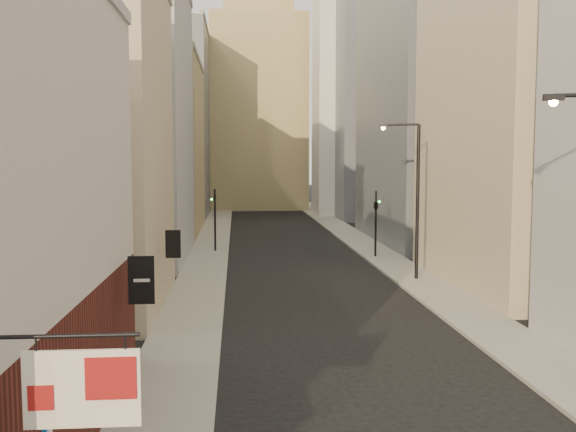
# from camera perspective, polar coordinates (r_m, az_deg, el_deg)

# --- Properties ---
(sidewalk_left) EXTENTS (3.00, 140.00, 0.15)m
(sidewalk_left) POSITION_cam_1_polar(r_m,az_deg,el_deg) (61.28, -6.59, -1.77)
(sidewalk_left) COLOR gray
(sidewalk_left) RESTS_ON ground
(sidewalk_right) EXTENTS (3.00, 140.00, 0.15)m
(sidewalk_right) POSITION_cam_1_polar(r_m,az_deg,el_deg) (62.19, 5.47, -1.66)
(sidewalk_right) COLOR gray
(sidewalk_right) RESTS_ON ground
(left_bldg_beige) EXTENTS (8.00, 12.00, 16.00)m
(left_bldg_beige) POSITION_cam_1_polar(r_m,az_deg,el_deg) (32.72, -18.23, 6.00)
(left_bldg_beige) COLOR tan
(left_bldg_beige) RESTS_ON ground
(left_bldg_grey) EXTENTS (8.00, 16.00, 20.00)m
(left_bldg_grey) POSITION_cam_1_polar(r_m,az_deg,el_deg) (48.49, -13.82, 8.08)
(left_bldg_grey) COLOR gray
(left_bldg_grey) RESTS_ON ground
(left_bldg_tan) EXTENTS (8.00, 18.00, 17.00)m
(left_bldg_tan) POSITION_cam_1_polar(r_m,az_deg,el_deg) (66.26, -11.30, 5.98)
(left_bldg_tan) COLOR tan
(left_bldg_tan) RESTS_ON ground
(left_bldg_wingrid) EXTENTS (8.00, 20.00, 24.00)m
(left_bldg_wingrid) POSITION_cam_1_polar(r_m,az_deg,el_deg) (86.28, -9.79, 8.09)
(left_bldg_wingrid) COLOR gray
(left_bldg_wingrid) RESTS_ON ground
(right_bldg_beige) EXTENTS (8.00, 16.00, 20.00)m
(right_bldg_beige) POSITION_cam_1_polar(r_m,az_deg,el_deg) (39.46, 20.12, 8.65)
(right_bldg_beige) COLOR tan
(right_bldg_beige) RESTS_ON ground
(right_bldg_wingrid) EXTENTS (8.00, 20.00, 26.00)m
(right_bldg_wingrid) POSITION_cam_1_polar(r_m,az_deg,el_deg) (58.43, 11.86, 10.53)
(right_bldg_wingrid) COLOR gray
(right_bldg_wingrid) RESTS_ON ground
(highrise) EXTENTS (21.00, 23.00, 51.20)m
(highrise) POSITION_cam_1_polar(r_m,az_deg,el_deg) (88.66, 10.55, 16.91)
(highrise) COLOR gray
(highrise) RESTS_ON ground
(clock_tower) EXTENTS (14.00, 14.00, 44.90)m
(clock_tower) POSITION_cam_1_polar(r_m,az_deg,el_deg) (98.41, -2.69, 11.06)
(clock_tower) COLOR tan
(clock_tower) RESTS_ON ground
(white_tower) EXTENTS (8.00, 8.00, 41.50)m
(white_tower) POSITION_cam_1_polar(r_m,az_deg,el_deg) (85.78, 5.18, 12.59)
(white_tower) COLOR silver
(white_tower) RESTS_ON ground
(streetlamp_mid) EXTENTS (2.42, 0.83, 9.44)m
(streetlamp_mid) POSITION_cam_1_polar(r_m,az_deg,el_deg) (39.05, 11.10, 2.14)
(streetlamp_mid) COLOR black
(streetlamp_mid) RESTS_ON ground
(traffic_light_left) EXTENTS (0.56, 0.47, 5.00)m
(traffic_light_left) POSITION_cam_1_polar(r_m,az_deg,el_deg) (50.53, -6.52, 0.74)
(traffic_light_left) COLOR black
(traffic_light_left) RESTS_ON ground
(traffic_light_right) EXTENTS (0.60, 0.53, 5.00)m
(traffic_light_right) POSITION_cam_1_polar(r_m,az_deg,el_deg) (47.81, 7.82, 0.70)
(traffic_light_right) COLOR black
(traffic_light_right) RESTS_ON ground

